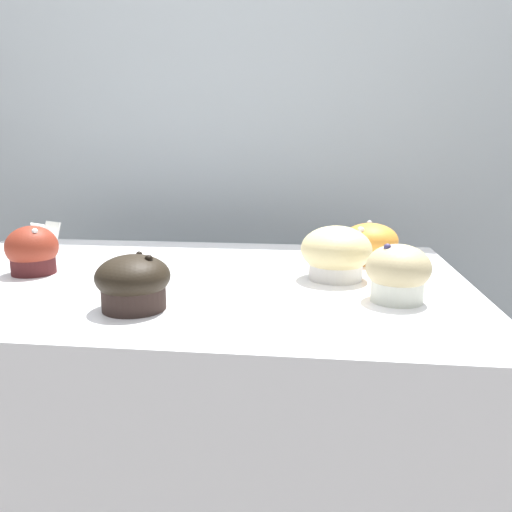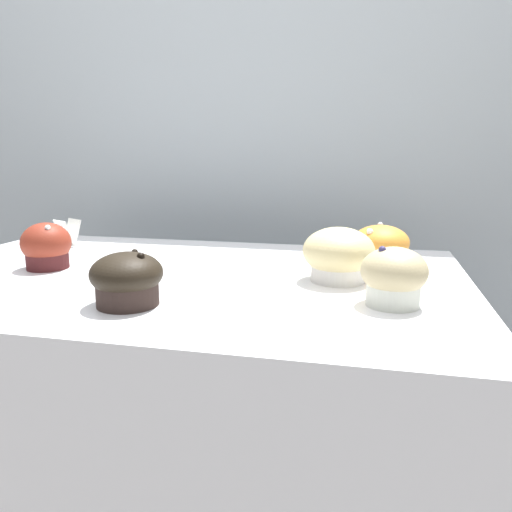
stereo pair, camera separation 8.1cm
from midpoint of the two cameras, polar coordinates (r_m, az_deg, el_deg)
The scene contains 8 objects.
wall_back at distance 1.46m, azimuth -4.42°, elevation 1.99°, with size 3.20×0.10×1.80m, color #A8B2B7.
display_counter at distance 1.10m, azimuth -10.93°, elevation -26.79°, with size 1.00×0.64×0.94m, color white.
muffin_front_center at distance 0.73m, azimuth 12.90°, elevation -1.94°, with size 0.09×0.09×0.09m.
muffin_back_left at distance 0.84m, azimuth 6.43°, elevation 0.28°, with size 0.12×0.12×0.09m.
muffin_back_right at distance 0.98m, azimuth 10.62°, elevation 1.38°, with size 0.11×0.11×0.08m.
muffin_front_left at distance 0.71m, azimuth -16.98°, elevation -2.95°, with size 0.10×0.10×0.08m.
muffin_front_right at distance 0.97m, azimuth -26.42°, elevation 0.48°, with size 0.09×0.09×0.09m.
price_card at distance 1.19m, azimuth -24.66°, elevation 2.10°, with size 0.06×0.06×0.06m.
Camera 1 is at (0.25, -0.81, 1.16)m, focal length 35.00 mm.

